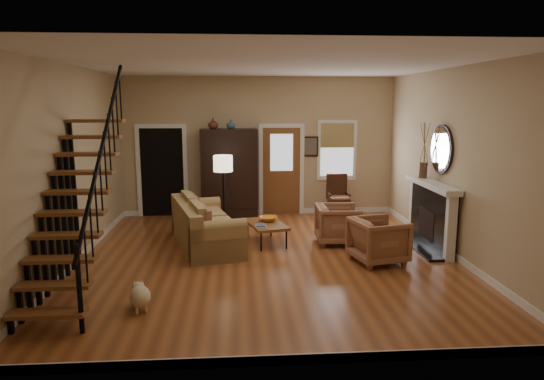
{
  "coord_description": "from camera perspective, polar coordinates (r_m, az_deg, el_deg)",
  "views": [
    {
      "loc": [
        -0.51,
        -8.09,
        2.69
      ],
      "look_at": [
        0.1,
        0.4,
        1.15
      ],
      "focal_mm": 32.0,
      "sensor_mm": 36.0,
      "label": 1
    }
  ],
  "objects": [
    {
      "name": "vase_a",
      "position": [
        11.17,
        -6.94,
        7.78
      ],
      "size": [
        0.24,
        0.24,
        0.25
      ],
      "primitive_type": "imported",
      "color": "#4C2619",
      "rests_on": "armoire"
    },
    {
      "name": "staircase",
      "position": [
        7.24,
        -22.31,
        0.83
      ],
      "size": [
        0.94,
        2.8,
        3.2
      ],
      "primitive_type": null,
      "color": "brown",
      "rests_on": "ground"
    },
    {
      "name": "side_chair",
      "position": [
        11.5,
        7.81,
        -0.78
      ],
      "size": [
        0.54,
        0.54,
        1.02
      ],
      "primitive_type": null,
      "color": "#3C2013",
      "rests_on": "ground"
    },
    {
      "name": "books",
      "position": [
        9.05,
        -1.32,
        -4.22
      ],
      "size": [
        0.19,
        0.26,
        0.05
      ],
      "primitive_type": null,
      "color": "beige",
      "rests_on": "coffee_table"
    },
    {
      "name": "armchair_left",
      "position": [
        8.46,
        12.43,
        -5.81
      ],
      "size": [
        1.01,
        1.0,
        0.77
      ],
      "primitive_type": "imported",
      "rotation": [
        0.0,
        0.0,
        1.81
      ],
      "color": "brown",
      "rests_on": "ground"
    },
    {
      "name": "armchair_right",
      "position": [
        9.46,
        7.78,
        -4.01
      ],
      "size": [
        0.86,
        0.84,
        0.75
      ],
      "primitive_type": "imported",
      "rotation": [
        0.0,
        0.0,
        1.52
      ],
      "color": "brown",
      "rests_on": "ground"
    },
    {
      "name": "coffee_table",
      "position": [
        9.4,
        -0.67,
        -5.09
      ],
      "size": [
        0.86,
        1.18,
        0.41
      ],
      "primitive_type": null,
      "rotation": [
        0.0,
        0.0,
        0.25
      ],
      "color": "brown",
      "rests_on": "ground"
    },
    {
      "name": "bowl",
      "position": [
        9.49,
        -0.43,
        -3.41
      ],
      "size": [
        0.36,
        0.36,
        0.09
      ],
      "primitive_type": "imported",
      "color": "orange",
      "rests_on": "coffee_table"
    },
    {
      "name": "sofa",
      "position": [
        9.24,
        -7.76,
        -4.05
      ],
      "size": [
        1.53,
        2.45,
        0.85
      ],
      "primitive_type": null,
      "rotation": [
        0.0,
        0.0,
        0.26
      ],
      "color": "#A17E49",
      "rests_on": "ground"
    },
    {
      "name": "dog",
      "position": [
        6.72,
        -15.25,
        -12.15
      ],
      "size": [
        0.4,
        0.52,
        0.34
      ],
      "primitive_type": null,
      "rotation": [
        0.0,
        0.0,
        0.3
      ],
      "color": "beige",
      "rests_on": "ground"
    },
    {
      "name": "armoire",
      "position": [
        11.36,
        -5.03,
        1.91
      ],
      "size": [
        1.3,
        0.6,
        2.1
      ],
      "primitive_type": null,
      "color": "black",
      "rests_on": "ground"
    },
    {
      "name": "room",
      "position": [
        9.93,
        -3.54,
        3.37
      ],
      "size": [
        7.0,
        7.33,
        3.3
      ],
      "color": "#975126",
      "rests_on": "ground"
    },
    {
      "name": "vase_b",
      "position": [
        11.16,
        -4.87,
        7.72
      ],
      "size": [
        0.2,
        0.2,
        0.21
      ],
      "primitive_type": "imported",
      "color": "#334C60",
      "rests_on": "armoire"
    },
    {
      "name": "floor_lamp",
      "position": [
        9.73,
        -5.72,
        -0.81
      ],
      "size": [
        0.41,
        0.41,
        1.66
      ],
      "primitive_type": null,
      "rotation": [
        0.0,
        0.0,
        0.08
      ],
      "color": "black",
      "rests_on": "ground"
    },
    {
      "name": "fireplace",
      "position": [
        9.53,
        18.44,
        -2.1
      ],
      "size": [
        0.33,
        1.95,
        2.3
      ],
      "color": "black",
      "rests_on": "ground"
    }
  ]
}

